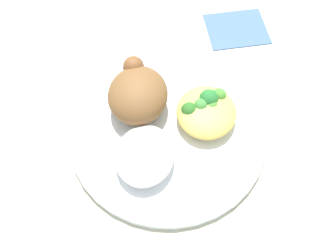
% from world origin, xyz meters
% --- Properties ---
extents(ground_plane, '(2.00, 2.00, 0.00)m').
position_xyz_m(ground_plane, '(0.00, 0.00, 0.00)').
color(ground_plane, beige).
extents(plate, '(0.30, 0.30, 0.01)m').
position_xyz_m(plate, '(0.00, 0.00, 0.01)').
color(plate, white).
rests_on(plate, ground_plane).
extents(roasted_chicken, '(0.11, 0.09, 0.06)m').
position_xyz_m(roasted_chicken, '(0.04, 0.05, 0.04)').
color(roasted_chicken, brown).
rests_on(roasted_chicken, plate).
extents(rice_pile, '(0.10, 0.08, 0.03)m').
position_xyz_m(rice_pile, '(-0.06, 0.03, 0.03)').
color(rice_pile, white).
rests_on(rice_pile, plate).
extents(mac_cheese_with_broccoli, '(0.10, 0.09, 0.04)m').
position_xyz_m(mac_cheese_with_broccoli, '(0.03, -0.05, 0.03)').
color(mac_cheese_with_broccoli, '#E2C055').
rests_on(mac_cheese_with_broccoli, plate).
extents(napkin, '(0.12, 0.13, 0.00)m').
position_xyz_m(napkin, '(0.24, -0.09, 0.00)').
color(napkin, '#47669E').
rests_on(napkin, ground_plane).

